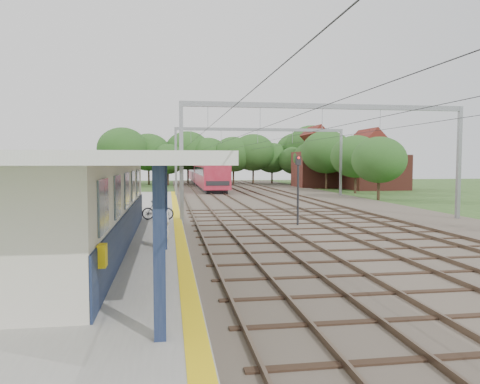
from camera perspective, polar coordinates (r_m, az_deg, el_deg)
ground at (r=13.33m, az=17.49°, el=-12.17°), size 160.00×160.00×0.00m
ballast_bed at (r=42.76m, az=4.47°, el=-1.08°), size 18.00×90.00×0.10m
platform at (r=25.78m, az=-12.61°, el=-4.04°), size 5.00×52.00×0.35m
yellow_stripe at (r=25.70m, az=-7.60°, el=-3.60°), size 0.45×52.00×0.01m
station_building at (r=18.82m, az=-18.33°, el=-1.25°), size 3.41×18.00×3.40m
canopy at (r=17.61m, az=-15.42°, el=3.68°), size 6.40×20.00×3.44m
rail_tracks at (r=42.25m, az=1.17°, el=-0.96°), size 11.80×88.00×0.15m
catenary_system at (r=37.93m, az=5.24°, el=6.56°), size 17.22×88.00×7.00m
tree_band at (r=69.29m, az=-0.77°, el=4.79°), size 31.72×30.88×8.82m
house_near at (r=63.40m, az=16.25°, el=2.99°), size 7.00×6.12×7.89m
house_far at (r=67.10m, az=10.20°, el=3.32°), size 8.00×6.12×8.66m
person at (r=17.95m, az=-9.51°, el=-3.92°), size 0.75×0.60×1.79m
bicycle at (r=26.64m, az=-10.00°, el=-2.21°), size 1.85×0.76×1.08m
train at (r=68.80m, az=-4.35°, el=2.52°), size 3.01×37.45×3.95m
signal_post at (r=26.01m, az=7.08°, el=0.97°), size 0.29×0.26×3.92m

